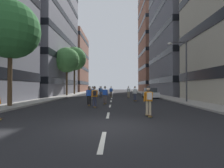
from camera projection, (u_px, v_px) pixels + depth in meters
The scene contains 25 objects.
ground_plane at pixel (112, 96), 32.19m from camera, with size 148.07×148.07×0.00m, color black.
sidewalk_left at pixel (71, 95), 35.38m from camera, with size 2.68×67.87×0.14m, color #9E9991.
sidewalk_right at pixel (154, 95), 35.17m from camera, with size 2.68×67.87×0.14m, color #9E9991.
lane_markings at pixel (112, 96), 33.01m from camera, with size 0.16×57.20×0.01m.
building_left_mid at pixel (32, 31), 37.54m from camera, with size 15.35×21.51×27.35m.
building_left_far at pixel (63, 63), 59.96m from camera, with size 15.35×17.48×19.75m.
building_right_mid at pixel (193, 37), 37.09m from camera, with size 15.35×18.90×24.73m.
building_right_far at pixel (163, 40), 59.64m from camera, with size 15.35×16.30×35.27m.
parked_car_near at pixel (150, 93), 26.58m from camera, with size 1.82×4.40×1.52m.
street_tree_near at pixel (74, 59), 38.37m from camera, with size 5.15×5.15×10.37m.
street_tree_mid at pixel (67, 60), 32.17m from camera, with size 4.63×4.63×8.85m.
street_tree_far at pixel (10, 30), 14.66m from camera, with size 4.90×4.90×8.88m.
streetlamp_right at pixel (183, 64), 18.65m from camera, with size 2.13×0.30×6.50m.
skater_0 at pixel (89, 91), 32.16m from camera, with size 0.55×0.92×1.78m.
skater_1 at pixel (135, 93), 20.95m from camera, with size 0.55×0.92×1.78m.
skater_2 at pixel (149, 99), 10.05m from camera, with size 0.55×0.91×1.78m.
skater_3 at pixel (95, 95), 14.48m from camera, with size 0.57×0.92×1.78m.
skater_4 at pixel (100, 90), 34.68m from camera, with size 0.56×0.92×1.78m.
skater_6 at pixel (111, 91), 29.08m from camera, with size 0.55×0.92×1.78m.
skater_7 at pixel (90, 91), 28.69m from camera, with size 0.56×0.92×1.78m.
skater_8 at pixel (128, 91), 27.46m from camera, with size 0.55×0.92×1.78m.
skater_9 at pixel (101, 91), 27.75m from camera, with size 0.55×0.91×1.78m.
skater_10 at pixel (105, 94), 17.29m from camera, with size 0.55×0.92×1.78m.
skater_11 at pixel (89, 95), 15.82m from camera, with size 0.55×0.92×1.78m.
skater_12 at pixel (93, 92), 24.90m from camera, with size 0.53×0.90×1.78m.
Camera 1 is at (0.37, -7.54, 1.74)m, focal length 27.80 mm.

